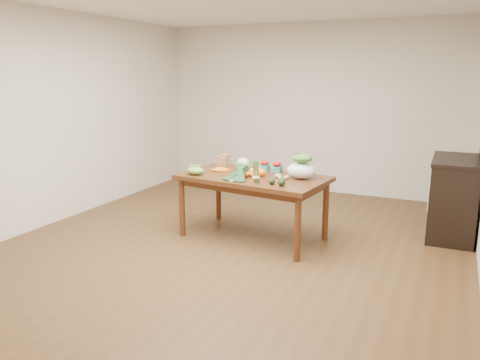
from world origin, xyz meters
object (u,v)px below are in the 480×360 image
at_px(salad_bag, 301,167).
at_px(dining_table, 253,207).
at_px(paper_bag, 222,160).
at_px(cabbage, 243,164).
at_px(mandarin_cluster, 252,173).
at_px(asparagus_bundle, 256,171).
at_px(cabinet, 453,198).
at_px(kale_bunch, 236,173).

bearing_deg(salad_bag, dining_table, -170.84).
distance_m(paper_bag, cabbage, 0.42).
xyz_separation_m(mandarin_cluster, asparagus_bundle, (0.18, -0.29, 0.09)).
xyz_separation_m(dining_table, paper_bag, (-0.60, 0.41, 0.45)).
relative_size(cabinet, asparagus_bundle, 4.08).
bearing_deg(kale_bunch, cabinet, 38.55).
bearing_deg(salad_bag, cabinet, 31.51).
xyz_separation_m(mandarin_cluster, kale_bunch, (-0.07, -0.27, 0.04)).
relative_size(dining_table, kale_bunch, 4.17).
distance_m(cabinet, paper_bag, 2.83).
xyz_separation_m(paper_bag, mandarin_cluster, (0.60, -0.43, -0.03)).
bearing_deg(paper_bag, cabinet, 13.39).
bearing_deg(mandarin_cluster, cabinet, 26.94).
relative_size(dining_table, salad_bag, 5.06).
relative_size(paper_bag, asparagus_bundle, 0.82).
relative_size(paper_bag, cabbage, 1.28).
bearing_deg(kale_bunch, salad_bag, 38.34).
xyz_separation_m(cabinet, paper_bag, (-2.73, -0.65, 0.35)).
height_order(cabinet, mandarin_cluster, cabinet).
height_order(cabbage, salad_bag, salad_bag).
height_order(asparagus_bundle, salad_bag, same).
relative_size(kale_bunch, asparagus_bundle, 1.60).
xyz_separation_m(kale_bunch, asparagus_bundle, (0.25, -0.03, 0.05)).
bearing_deg(cabinet, dining_table, -153.56).
bearing_deg(asparagus_bundle, kale_bunch, -179.59).
height_order(kale_bunch, salad_bag, salad_bag).
relative_size(cabbage, asparagus_bundle, 0.64).
xyz_separation_m(cabinet, mandarin_cluster, (-2.13, -1.08, 0.32)).
relative_size(paper_bag, mandarin_cluster, 1.14).
relative_size(cabinet, salad_bag, 3.09).
bearing_deg(mandarin_cluster, kale_bunch, -105.73).
distance_m(paper_bag, salad_bag, 1.19).
relative_size(dining_table, cabinet, 1.63).
bearing_deg(cabinet, kale_bunch, -148.57).
height_order(dining_table, mandarin_cluster, mandarin_cluster).
bearing_deg(asparagus_bundle, dining_table, 125.10).
bearing_deg(cabbage, asparagus_bundle, -53.60).
relative_size(mandarin_cluster, kale_bunch, 0.45).
height_order(mandarin_cluster, kale_bunch, kale_bunch).
height_order(cabbage, asparagus_bundle, asparagus_bundle).
bearing_deg(kale_bunch, mandarin_cluster, 81.39).
xyz_separation_m(dining_table, cabinet, (2.13, 1.06, 0.10)).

